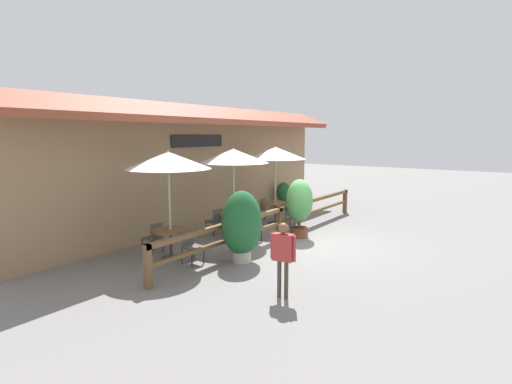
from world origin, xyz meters
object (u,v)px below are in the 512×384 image
at_px(dining_table_far, 275,206).
at_px(chair_near_wallside, 154,236).
at_px(dining_table_near, 171,235).
at_px(potted_plant_small_flowering, 242,225).
at_px(patio_umbrella_far, 276,153).
at_px(chair_far_streetside, 291,213).
at_px(patio_umbrella_middle, 233,156).
at_px(potted_plant_entrance_palm, 299,204).
at_px(chair_far_wallside, 260,208).
at_px(pedestrian, 283,250).
at_px(patio_umbrella_near, 168,161).
at_px(chair_middle_streetside, 251,225).
at_px(chair_middle_wallside, 215,220).
at_px(chair_near_streetside, 191,245).
at_px(dining_table_middle, 234,218).
at_px(potted_plant_tall_tropical, 284,196).

bearing_deg(dining_table_far, chair_near_wallside, 173.11).
bearing_deg(dining_table_near, potted_plant_small_flowering, -62.79).
bearing_deg(patio_umbrella_far, chair_far_streetside, -91.86).
height_order(patio_umbrella_middle, potted_plant_entrance_palm, patio_umbrella_middle).
bearing_deg(chair_far_wallside, pedestrian, 31.26).
xyz_separation_m(patio_umbrella_near, chair_far_streetside, (5.12, -0.60, -2.08)).
distance_m(patio_umbrella_middle, chair_middle_streetside, 2.20).
xyz_separation_m(chair_middle_streetside, chair_middle_wallside, (-0.04, 1.41, 0.00)).
distance_m(chair_near_streetside, chair_middle_wallside, 2.97).
xyz_separation_m(patio_umbrella_middle, patio_umbrella_far, (2.45, 0.03, 0.00)).
bearing_deg(dining_table_middle, patio_umbrella_middle, 0.00).
bearing_deg(chair_middle_wallside, pedestrian, 64.23).
bearing_deg(potted_plant_tall_tropical, chair_far_wallside, -168.09).
height_order(potted_plant_entrance_palm, potted_plant_small_flowering, potted_plant_entrance_palm).
xyz_separation_m(dining_table_near, potted_plant_tall_tropical, (7.74, 1.32, -0.03)).
distance_m(dining_table_far, potted_plant_entrance_palm, 2.16).
height_order(patio_umbrella_far, dining_table_far, patio_umbrella_far).
distance_m(chair_far_wallside, potted_plant_small_flowering, 4.94).
distance_m(dining_table_far, pedestrian, 6.79).
bearing_deg(patio_umbrella_middle, chair_middle_wallside, 96.25).
xyz_separation_m(dining_table_middle, potted_plant_small_flowering, (-1.84, -1.72, 0.35)).
height_order(dining_table_near, chair_middle_wallside, chair_middle_wallside).
distance_m(chair_near_streetside, patio_umbrella_far, 5.58).
distance_m(patio_umbrella_middle, potted_plant_entrance_palm, 2.54).
height_order(patio_umbrella_near, potted_plant_entrance_palm, patio_umbrella_near).
distance_m(chair_near_wallside, chair_far_streetside, 5.25).
xyz_separation_m(chair_near_streetside, patio_umbrella_middle, (2.67, 0.75, 2.08)).
bearing_deg(potted_plant_small_flowering, chair_middle_streetside, 29.42).
distance_m(chair_near_wallside, potted_plant_entrance_palm, 4.54).
height_order(chair_near_streetside, patio_umbrella_middle, patio_umbrella_middle).
height_order(chair_middle_streetside, potted_plant_tall_tropical, potted_plant_tall_tropical).
bearing_deg(chair_near_streetside, chair_near_wallside, 95.20).
height_order(dining_table_far, chair_far_wallside, chair_far_wallside).
xyz_separation_m(chair_middle_wallside, pedestrian, (-3.09, -4.46, 0.50)).
height_order(dining_table_near, chair_far_wallside, chair_far_wallside).
distance_m(chair_middle_wallside, potted_plant_tall_tropical, 5.16).
xyz_separation_m(chair_near_streetside, potted_plant_small_flowering, (0.83, -0.96, 0.49)).
height_order(chair_near_streetside, potted_plant_tall_tropical, potted_plant_tall_tropical).
height_order(chair_near_wallside, patio_umbrella_far, patio_umbrella_far).
bearing_deg(patio_umbrella_middle, chair_far_wallside, 16.36).
relative_size(chair_middle_wallside, pedestrian, 0.56).
height_order(dining_table_near, pedestrian, pedestrian).
xyz_separation_m(chair_middle_streetside, potted_plant_tall_tropical, (5.09, 1.97, 0.12)).
relative_size(chair_far_wallside, potted_plant_tall_tropical, 0.73).
height_order(patio_umbrella_near, potted_plant_small_flowering, patio_umbrella_near).
bearing_deg(dining_table_far, chair_middle_wallside, 165.09).
bearing_deg(pedestrian, potted_plant_entrance_palm, 108.04).
distance_m(dining_table_near, dining_table_far, 5.14).
bearing_deg(chair_near_wallside, dining_table_near, 86.89).
relative_size(patio_umbrella_middle, chair_far_wallside, 3.32).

